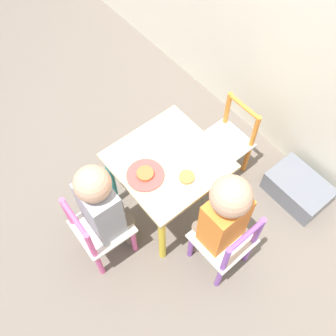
{
  "coord_description": "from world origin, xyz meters",
  "views": [
    {
      "loc": [
        0.8,
        -0.66,
        2.08
      ],
      "look_at": [
        0.0,
        0.0,
        0.41
      ],
      "focal_mm": 42.0,
      "sensor_mm": 36.0,
      "label": 1
    }
  ],
  "objects_px": {
    "chair_orange": "(227,142)",
    "plate_right": "(187,178)",
    "chair_pink": "(98,230)",
    "child_front": "(103,206)",
    "kids_table": "(168,170)",
    "storage_bin": "(298,189)",
    "child_right": "(223,216)",
    "chair_purple": "(226,243)",
    "plate_front": "(145,175)"
  },
  "relations": [
    {
      "from": "chair_purple",
      "to": "chair_pink",
      "type": "relative_size",
      "value": 1.0
    },
    {
      "from": "chair_purple",
      "to": "child_front",
      "type": "height_order",
      "value": "child_front"
    },
    {
      "from": "child_right",
      "to": "child_front",
      "type": "bearing_deg",
      "value": -46.76
    },
    {
      "from": "chair_orange",
      "to": "child_front",
      "type": "xyz_separation_m",
      "value": [
        -0.02,
        -0.81,
        0.2
      ]
    },
    {
      "from": "plate_right",
      "to": "chair_purple",
      "type": "bearing_deg",
      "value": 1.45
    },
    {
      "from": "plate_right",
      "to": "plate_front",
      "type": "distance_m",
      "value": 0.2
    },
    {
      "from": "chair_orange",
      "to": "plate_front",
      "type": "xyz_separation_m",
      "value": [
        -0.0,
        -0.57,
        0.24
      ]
    },
    {
      "from": "chair_orange",
      "to": "plate_front",
      "type": "height_order",
      "value": "plate_front"
    },
    {
      "from": "kids_table",
      "to": "chair_purple",
      "type": "height_order",
      "value": "chair_purple"
    },
    {
      "from": "child_front",
      "to": "chair_purple",
      "type": "bearing_deg",
      "value": -137.31
    },
    {
      "from": "kids_table",
      "to": "storage_bin",
      "type": "bearing_deg",
      "value": 55.64
    },
    {
      "from": "kids_table",
      "to": "chair_purple",
      "type": "distance_m",
      "value": 0.46
    },
    {
      "from": "plate_right",
      "to": "storage_bin",
      "type": "distance_m",
      "value": 0.81
    },
    {
      "from": "child_right",
      "to": "plate_right",
      "type": "relative_size",
      "value": 4.56
    },
    {
      "from": "child_front",
      "to": "child_right",
      "type": "bearing_deg",
      "value": -133.43
    },
    {
      "from": "chair_orange",
      "to": "plate_front",
      "type": "relative_size",
      "value": 2.81
    },
    {
      "from": "plate_front",
      "to": "chair_orange",
      "type": "bearing_deg",
      "value": 89.84
    },
    {
      "from": "chair_pink",
      "to": "child_front",
      "type": "relative_size",
      "value": 0.68
    },
    {
      "from": "child_right",
      "to": "plate_right",
      "type": "xyz_separation_m",
      "value": [
        -0.24,
        -0.01,
        0.02
      ]
    },
    {
      "from": "storage_bin",
      "to": "plate_right",
      "type": "bearing_deg",
      "value": -114.83
    },
    {
      "from": "child_right",
      "to": "plate_front",
      "type": "height_order",
      "value": "child_right"
    },
    {
      "from": "chair_purple",
      "to": "storage_bin",
      "type": "bearing_deg",
      "value": 179.71
    },
    {
      "from": "chair_orange",
      "to": "child_front",
      "type": "height_order",
      "value": "child_front"
    },
    {
      "from": "kids_table",
      "to": "child_front",
      "type": "height_order",
      "value": "child_front"
    },
    {
      "from": "chair_orange",
      "to": "plate_right",
      "type": "relative_size",
      "value": 3.03
    },
    {
      "from": "chair_pink",
      "to": "plate_front",
      "type": "relative_size",
      "value": 2.81
    },
    {
      "from": "storage_bin",
      "to": "chair_pink",
      "type": "bearing_deg",
      "value": -112.79
    },
    {
      "from": "kids_table",
      "to": "child_front",
      "type": "relative_size",
      "value": 0.67
    },
    {
      "from": "chair_pink",
      "to": "chair_orange",
      "type": "bearing_deg",
      "value": -88.93
    },
    {
      "from": "child_right",
      "to": "chair_pink",
      "type": "bearing_deg",
      "value": -42.78
    },
    {
      "from": "chair_purple",
      "to": "child_front",
      "type": "distance_m",
      "value": 0.63
    },
    {
      "from": "chair_orange",
      "to": "plate_right",
      "type": "bearing_deg",
      "value": -72.36
    },
    {
      "from": "chair_orange",
      "to": "plate_right",
      "type": "distance_m",
      "value": 0.52
    },
    {
      "from": "chair_orange",
      "to": "child_right",
      "type": "height_order",
      "value": "child_right"
    },
    {
      "from": "child_front",
      "to": "plate_front",
      "type": "bearing_deg",
      "value": -91.37
    },
    {
      "from": "child_right",
      "to": "plate_right",
      "type": "height_order",
      "value": "child_right"
    },
    {
      "from": "kids_table",
      "to": "chair_orange",
      "type": "relative_size",
      "value": 0.98
    },
    {
      "from": "child_front",
      "to": "chair_pink",
      "type": "bearing_deg",
      "value": 90.0
    },
    {
      "from": "chair_pink",
      "to": "chair_orange",
      "type": "xyz_separation_m",
      "value": [
        0.02,
        0.87,
        0.0
      ]
    },
    {
      "from": "kids_table",
      "to": "storage_bin",
      "type": "relative_size",
      "value": 1.42
    },
    {
      "from": "chair_pink",
      "to": "storage_bin",
      "type": "bearing_deg",
      "value": -110.44
    },
    {
      "from": "chair_pink",
      "to": "storage_bin",
      "type": "relative_size",
      "value": 1.44
    },
    {
      "from": "child_right",
      "to": "chair_purple",
      "type": "bearing_deg",
      "value": 90.0
    },
    {
      "from": "child_front",
      "to": "storage_bin",
      "type": "distance_m",
      "value": 1.16
    },
    {
      "from": "plate_front",
      "to": "child_right",
      "type": "bearing_deg",
      "value": 21.01
    },
    {
      "from": "kids_table",
      "to": "chair_pink",
      "type": "height_order",
      "value": "chair_pink"
    },
    {
      "from": "child_right",
      "to": "storage_bin",
      "type": "xyz_separation_m",
      "value": [
        0.05,
        0.62,
        -0.39
      ]
    },
    {
      "from": "plate_right",
      "to": "chair_pink",
      "type": "bearing_deg",
      "value": -109.74
    },
    {
      "from": "plate_front",
      "to": "storage_bin",
      "type": "bearing_deg",
      "value": 60.76
    },
    {
      "from": "child_right",
      "to": "storage_bin",
      "type": "bearing_deg",
      "value": 174.31
    }
  ]
}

